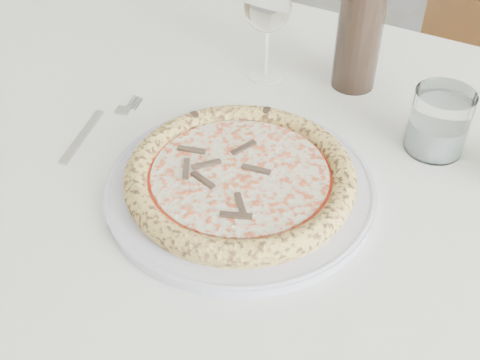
{
  "coord_description": "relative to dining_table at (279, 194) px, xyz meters",
  "views": [
    {
      "loc": [
        0.13,
        -0.32,
        1.3
      ],
      "look_at": [
        -0.23,
        0.17,
        0.78
      ],
      "focal_mm": 45.0,
      "sensor_mm": 36.0,
      "label": 1
    }
  ],
  "objects": [
    {
      "name": "dining_table",
      "position": [
        0.0,
        0.0,
        0.0
      ],
      "size": [
        1.69,
        1.12,
        0.76
      ],
      "color": "brown",
      "rests_on": "floor"
    },
    {
      "name": "chair_far",
      "position": [
        0.01,
        0.84,
        -0.14
      ],
      "size": [
        0.57,
        0.57,
        0.93
      ],
      "color": "brown",
      "rests_on": "floor"
    },
    {
      "name": "plate",
      "position": [
        -0.0,
        -0.1,
        0.09
      ],
      "size": [
        0.36,
        0.36,
        0.02
      ],
      "color": "silver",
      "rests_on": "dining_table"
    },
    {
      "name": "pizza",
      "position": [
        -0.0,
        -0.1,
        0.11
      ],
      "size": [
        0.31,
        0.31,
        0.03
      ],
      "color": "#F2D56C",
      "rests_on": "plate"
    },
    {
      "name": "fork",
      "position": [
        -0.26,
        -0.12,
        0.08
      ],
      "size": [
        0.06,
        0.19,
        0.0
      ],
      "color": "#9FA2AF",
      "rests_on": "dining_table"
    },
    {
      "name": "wine_glass",
      "position": [
        -0.14,
        0.17,
        0.2
      ],
      "size": [
        0.08,
        0.08,
        0.17
      ],
      "color": "white",
      "rests_on": "dining_table"
    },
    {
      "name": "tumbler",
      "position": [
        0.17,
        0.15,
        0.12
      ],
      "size": [
        0.08,
        0.08,
        0.09
      ],
      "color": "white",
      "rests_on": "dining_table"
    },
    {
      "name": "wine_bottle",
      "position": [
        -0.01,
        0.23,
        0.21
      ],
      "size": [
        0.07,
        0.07,
        0.29
      ],
      "color": "black",
      "rests_on": "dining_table"
    }
  ]
}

